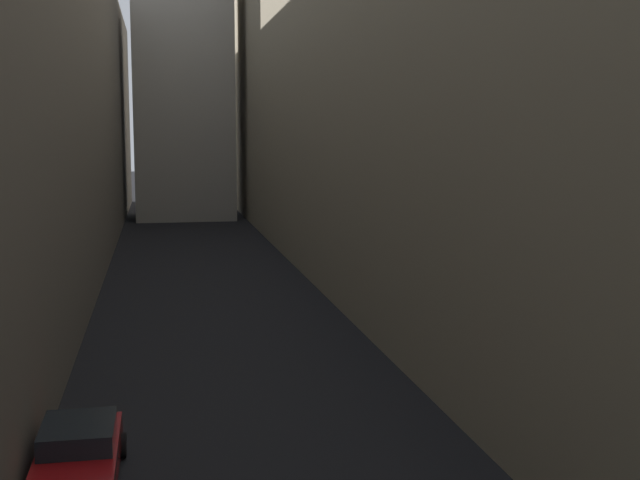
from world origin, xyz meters
TOP-DOWN VIEW (x-y plane):
  - ground_plane at (0.00, 48.00)m, footprint 264.00×264.00m
  - building_block_right at (11.12, 50.00)m, footprint 11.24×108.00m
  - parked_car_left_far at (-4.40, 23.54)m, footprint 2.00×4.49m

SIDE VIEW (x-z plane):
  - ground_plane at x=0.00m, z-range 0.00..0.00m
  - parked_car_left_far at x=-4.40m, z-range 0.03..1.45m
  - building_block_right at x=11.12m, z-range 0.00..22.65m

